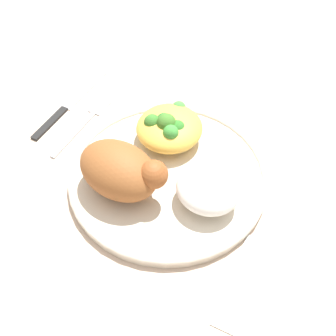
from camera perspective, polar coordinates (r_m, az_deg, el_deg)
ground_plane at (r=0.61m, az=-0.00°, el=-1.58°), size 2.00×2.00×0.00m
plate at (r=0.60m, az=-0.00°, el=-1.08°), size 0.28×0.28×0.02m
roasted_chicken at (r=0.55m, az=-6.26°, el=-0.33°), size 0.12×0.08×0.07m
rice_pile at (r=0.55m, az=5.36°, el=-2.82°), size 0.08×0.08×0.04m
mac_cheese_with_broccoli at (r=0.62m, az=0.11°, el=5.51°), size 0.10×0.10×0.05m
fork at (r=0.69m, az=-11.21°, el=5.88°), size 0.03×0.14×0.01m
knife at (r=0.72m, az=-13.66°, el=7.81°), size 0.04×0.19×0.01m
napkin at (r=0.53m, az=13.36°, el=-15.91°), size 0.12×0.14×0.00m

